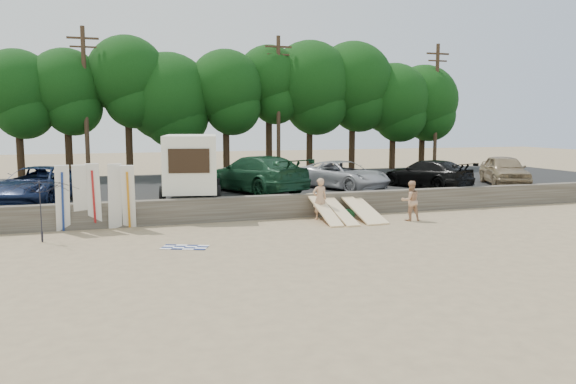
% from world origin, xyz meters
% --- Properties ---
extents(ground, '(120.00, 120.00, 0.00)m').
position_xyz_m(ground, '(0.00, 0.00, 0.00)').
color(ground, tan).
rests_on(ground, ground).
extents(seawall, '(44.00, 0.50, 1.00)m').
position_xyz_m(seawall, '(0.00, 3.00, 0.50)').
color(seawall, '#6B6356').
rests_on(seawall, ground).
extents(parking_lot, '(44.00, 14.50, 0.70)m').
position_xyz_m(parking_lot, '(0.00, 10.50, 0.35)').
color(parking_lot, '#282828').
rests_on(parking_lot, ground).
extents(treeline, '(32.71, 5.95, 9.15)m').
position_xyz_m(treeline, '(1.11, 17.49, 6.38)').
color(treeline, '#382616').
rests_on(treeline, parking_lot).
extents(utility_poles, '(25.80, 0.26, 9.00)m').
position_xyz_m(utility_poles, '(2.00, 16.00, 5.43)').
color(utility_poles, '#473321').
rests_on(utility_poles, parking_lot).
extents(box_trailer, '(3.16, 4.76, 2.83)m').
position_xyz_m(box_trailer, '(-5.39, 5.37, 2.28)').
color(box_trailer, white).
rests_on(box_trailer, parking_lot).
extents(car_0, '(4.17, 6.00, 1.52)m').
position_xyz_m(car_0, '(-11.79, 5.95, 1.46)').
color(car_0, '#111C3D').
rests_on(car_0, parking_lot).
extents(car_1, '(4.69, 6.67, 1.79)m').
position_xyz_m(car_1, '(-2.11, 6.55, 1.60)').
color(car_1, '#153B24').
rests_on(car_1, parking_lot).
extents(car_2, '(4.21, 5.68, 1.43)m').
position_xyz_m(car_2, '(2.53, 6.53, 1.42)').
color(car_2, '#A6A6AB').
rests_on(car_2, parking_lot).
extents(car_3, '(3.60, 5.40, 1.45)m').
position_xyz_m(car_3, '(6.91, 5.69, 1.43)').
color(car_3, black).
rests_on(car_3, parking_lot).
extents(car_4, '(3.74, 5.14, 1.63)m').
position_xyz_m(car_4, '(11.63, 5.50, 1.51)').
color(car_4, '#947E5E').
rests_on(car_4, parking_lot).
extents(surfboard_upright_0, '(0.59, 0.74, 2.54)m').
position_xyz_m(surfboard_upright_0, '(-10.60, 2.49, 1.27)').
color(surfboard_upright_0, white).
rests_on(surfboard_upright_0, ground).
extents(surfboard_upright_1, '(0.52, 0.74, 2.53)m').
position_xyz_m(surfboard_upright_1, '(-10.00, 2.64, 1.26)').
color(surfboard_upright_1, white).
rests_on(surfboard_upright_1, ground).
extents(surfboard_upright_2, '(0.56, 0.60, 2.56)m').
position_xyz_m(surfboard_upright_2, '(-9.50, 2.61, 1.28)').
color(surfboard_upright_2, white).
rests_on(surfboard_upright_2, ground).
extents(surfboard_upright_3, '(0.55, 0.67, 2.55)m').
position_xyz_m(surfboard_upright_3, '(-8.74, 2.49, 1.27)').
color(surfboard_upright_3, white).
rests_on(surfboard_upright_3, ground).
extents(surfboard_upright_4, '(0.57, 0.88, 2.50)m').
position_xyz_m(surfboard_upright_4, '(-8.25, 2.40, 1.25)').
color(surfboard_upright_4, white).
rests_on(surfboard_upright_4, ground).
extents(surfboard_low_0, '(0.56, 2.87, 1.02)m').
position_xyz_m(surfboard_low_0, '(-0.49, 1.58, 0.51)').
color(surfboard_low_0, '#FFDAA0').
rests_on(surfboard_low_0, ground).
extents(surfboard_low_1, '(0.56, 2.91, 0.88)m').
position_xyz_m(surfboard_low_1, '(0.16, 1.51, 0.44)').
color(surfboard_low_1, '#FFDAA0').
rests_on(surfboard_low_1, ground).
extents(surfboard_low_2, '(0.56, 2.90, 0.89)m').
position_xyz_m(surfboard_low_2, '(1.07, 1.52, 0.44)').
color(surfboard_low_2, '#FFDAA0').
rests_on(surfboard_low_2, ground).
extents(surfboard_low_3, '(0.56, 2.92, 0.82)m').
position_xyz_m(surfboard_low_3, '(1.48, 1.57, 0.41)').
color(surfboard_low_3, '#FFDAA0').
rests_on(surfboard_low_3, ground).
extents(beachgoer_a, '(0.65, 0.42, 1.77)m').
position_xyz_m(beachgoer_a, '(-0.49, 2.09, 0.88)').
color(beachgoer_a, tan).
rests_on(beachgoer_a, ground).
extents(beachgoer_b, '(0.87, 0.70, 1.68)m').
position_xyz_m(beachgoer_b, '(3.02, 0.67, 0.84)').
color(beachgoer_b, tan).
rests_on(beachgoer_b, ground).
extents(cooler, '(0.45, 0.40, 0.32)m').
position_xyz_m(cooler, '(1.05, 2.40, 0.16)').
color(cooler, '#227E49').
rests_on(cooler, ground).
extents(gear_bag, '(0.33, 0.29, 0.22)m').
position_xyz_m(gear_bag, '(1.01, 2.40, 0.11)').
color(gear_bag, '#C74F17').
rests_on(gear_bag, ground).
extents(beach_towel, '(1.97, 1.97, 0.00)m').
position_xyz_m(beach_towel, '(-6.66, -1.52, 0.01)').
color(beach_towel, white).
rests_on(beach_towel, ground).
extents(beach_umbrella, '(3.43, 3.42, 2.21)m').
position_xyz_m(beach_umbrella, '(-11.15, 0.86, 1.10)').
color(beach_umbrella, black).
rests_on(beach_umbrella, ground).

